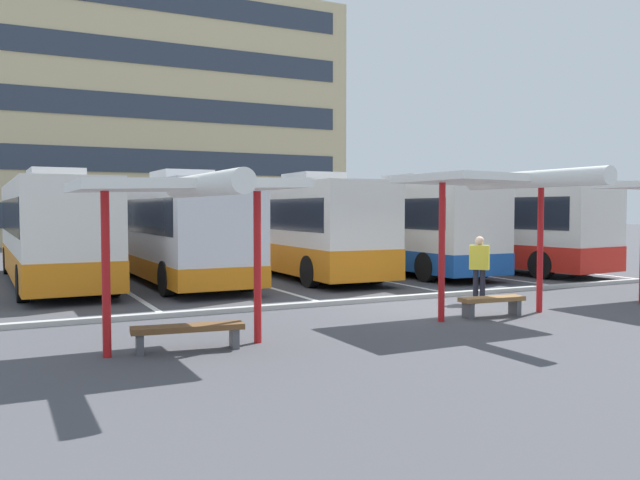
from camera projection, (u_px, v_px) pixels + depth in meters
The scene contains 18 objects.
ground_plane at pixel (431, 307), 16.20m from camera, with size 160.00×160.00×0.00m, color #47474C.
terminal_building at pixel (136, 118), 49.32m from camera, with size 30.79×10.45×21.27m.
coach_bus_0 at pixel (52, 232), 21.20m from camera, with size 2.83×11.71×3.65m.
coach_bus_1 at pixel (171, 230), 22.29m from camera, with size 2.77×11.52×3.66m.
coach_bus_2 at pixel (298, 229), 23.90m from camera, with size 2.81×10.53×3.68m.
coach_bus_3 at pixel (393, 227), 25.63m from camera, with size 2.64×10.98×3.70m.
coach_bus_4 at pixel (483, 226), 26.50m from camera, with size 3.66×11.16×3.77m.
lane_stripe_1 at pixel (114, 284), 21.26m from camera, with size 0.16×14.00×0.01m, color white.
lane_stripe_2 at pixel (235, 278), 23.11m from camera, with size 0.16×14.00×0.01m, color white.
lane_stripe_3 at pixel (338, 272), 24.96m from camera, with size 0.16×14.00×0.01m, color white.
lane_stripe_4 at pixel (427, 268), 26.82m from camera, with size 0.16×14.00×0.01m, color white.
lane_stripe_5 at pixel (505, 264), 28.67m from camera, with size 0.16×14.00×0.01m, color white.
waiting_shelter_0 at pixel (189, 190), 10.96m from camera, with size 3.65×4.28×3.00m.
bench_0 at pixel (188, 331), 11.21m from camera, with size 1.95×0.66×0.45m.
waiting_shelter_1 at pixel (502, 184), 14.41m from camera, with size 3.86×4.42×3.24m.
bench_1 at pixel (492, 302), 14.79m from camera, with size 1.59×0.59×0.45m.
platform_kerb at pixel (400, 298), 17.45m from camera, with size 44.00×0.24×0.12m, color #ADADA8.
waiting_passenger_0 at pixel (479, 264), 17.06m from camera, with size 0.50×0.52×1.73m.
Camera 1 is at (-9.67, -13.17, 2.45)m, focal length 36.61 mm.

